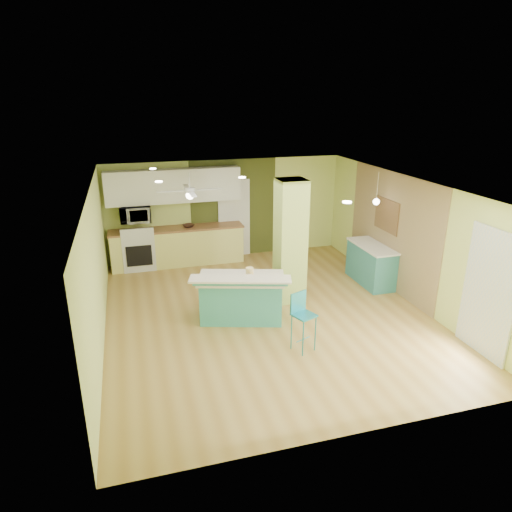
% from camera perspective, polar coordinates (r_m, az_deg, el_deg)
% --- Properties ---
extents(floor, '(6.00, 7.00, 0.01)m').
position_cam_1_polar(floor, '(8.94, 1.26, -7.18)').
color(floor, olive).
rests_on(floor, ground).
extents(ceiling, '(6.00, 7.00, 0.01)m').
position_cam_1_polar(ceiling, '(8.12, 1.39, 8.81)').
color(ceiling, white).
rests_on(ceiling, wall_back).
extents(wall_back, '(6.00, 0.01, 2.50)m').
position_cam_1_polar(wall_back, '(11.71, -3.78, 5.88)').
color(wall_back, '#D3E47A').
rests_on(wall_back, floor).
extents(wall_front, '(6.00, 0.01, 2.50)m').
position_cam_1_polar(wall_front, '(5.51, 12.38, -11.23)').
color(wall_front, '#D3E47A').
rests_on(wall_front, floor).
extents(wall_left, '(0.01, 7.00, 2.50)m').
position_cam_1_polar(wall_left, '(8.13, -19.35, -1.52)').
color(wall_left, '#D3E47A').
rests_on(wall_left, floor).
extents(wall_right, '(0.01, 7.00, 2.50)m').
position_cam_1_polar(wall_right, '(9.73, 18.48, 2.01)').
color(wall_right, '#D3E47A').
rests_on(wall_right, floor).
extents(wood_panel, '(0.02, 3.40, 2.50)m').
position_cam_1_polar(wood_panel, '(10.20, 16.56, 3.00)').
color(wood_panel, '#876D4D').
rests_on(wood_panel, floor).
extents(olive_accent, '(2.20, 0.02, 2.50)m').
position_cam_1_polar(olive_accent, '(11.73, -2.81, 5.93)').
color(olive_accent, '#434A1D').
rests_on(olive_accent, floor).
extents(interior_door, '(0.82, 0.05, 2.00)m').
position_cam_1_polar(interior_door, '(11.77, -2.75, 4.71)').
color(interior_door, white).
rests_on(interior_door, floor).
extents(french_door, '(0.04, 1.08, 2.10)m').
position_cam_1_polar(french_door, '(8.11, 27.08, -4.21)').
color(french_door, silver).
rests_on(french_door, floor).
extents(column, '(0.55, 0.55, 2.50)m').
position_cam_1_polar(column, '(9.10, 4.30, 1.80)').
color(column, '#A6BD58').
rests_on(column, floor).
extents(kitchen_run, '(3.25, 0.63, 0.94)m').
position_cam_1_polar(kitchen_run, '(11.44, -9.74, 1.23)').
color(kitchen_run, '#E6E378').
rests_on(kitchen_run, floor).
extents(stove, '(0.76, 0.66, 1.08)m').
position_cam_1_polar(stove, '(11.38, -14.47, 0.73)').
color(stove, silver).
rests_on(stove, floor).
extents(upper_cabinets, '(3.20, 0.34, 0.80)m').
position_cam_1_polar(upper_cabinets, '(11.18, -10.25, 8.63)').
color(upper_cabinets, white).
rests_on(upper_cabinets, wall_back).
extents(microwave, '(0.70, 0.48, 0.39)m').
position_cam_1_polar(microwave, '(11.14, -14.86, 5.07)').
color(microwave, silver).
rests_on(microwave, wall_back).
extents(ceiling_fan, '(1.41, 1.41, 0.61)m').
position_cam_1_polar(ceiling_fan, '(9.90, -8.29, 8.07)').
color(ceiling_fan, silver).
rests_on(ceiling_fan, ceiling).
extents(pendant_lamp, '(0.14, 0.14, 0.69)m').
position_cam_1_polar(pendant_lamp, '(10.00, 14.80, 6.60)').
color(pendant_lamp, white).
rests_on(pendant_lamp, ceiling).
extents(wall_decor, '(0.03, 0.90, 0.70)m').
position_cam_1_polar(wall_decor, '(10.27, 16.03, 4.91)').
color(wall_decor, brown).
rests_on(wall_decor, wood_panel).
extents(peninsula, '(1.89, 1.40, 0.96)m').
position_cam_1_polar(peninsula, '(8.56, -1.84, -5.13)').
color(peninsula, teal).
rests_on(peninsula, floor).
extents(bar_stool, '(0.43, 0.43, 1.00)m').
position_cam_1_polar(bar_stool, '(7.53, 5.69, -7.00)').
color(bar_stool, teal).
rests_on(bar_stool, floor).
extents(side_counter, '(0.58, 1.37, 0.88)m').
position_cam_1_polar(side_counter, '(10.49, 14.15, -0.97)').
color(side_counter, teal).
rests_on(side_counter, floor).
extents(fruit_bowl, '(0.36, 0.36, 0.07)m').
position_cam_1_polar(fruit_bowl, '(11.31, -8.44, 3.77)').
color(fruit_bowl, '#3C2218').
rests_on(fruit_bowl, kitchen_run).
extents(canister, '(0.15, 0.15, 0.18)m').
position_cam_1_polar(canister, '(8.40, -0.80, -2.06)').
color(canister, yellow).
rests_on(canister, peninsula).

